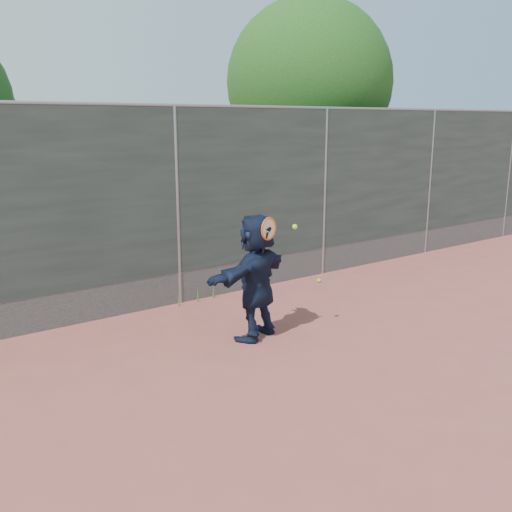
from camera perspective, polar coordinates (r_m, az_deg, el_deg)
ground at (r=6.40m, az=7.95°, el=-12.51°), size 80.00×80.00×0.00m
player at (r=7.35m, az=0.00°, el=-2.08°), size 1.60×0.97×1.65m
ball_ground at (r=10.13m, az=6.31°, el=-2.45°), size 0.07×0.07×0.07m
fence at (r=8.70m, az=-7.89°, el=5.33°), size 20.00×0.06×3.03m
swing_action at (r=7.10m, az=1.52°, el=2.62°), size 0.53×0.20×0.51m
tree_right at (r=13.19m, az=5.80°, el=16.39°), size 3.78×3.60×5.39m
weed_clump at (r=9.06m, az=-5.61°, el=-3.69°), size 0.68×0.07×0.30m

